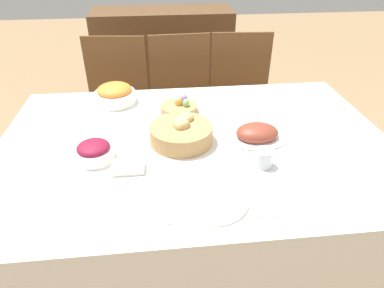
% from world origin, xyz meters
% --- Properties ---
extents(ground_plane, '(12.00, 12.00, 0.00)m').
position_xyz_m(ground_plane, '(0.00, 0.00, 0.00)').
color(ground_plane, '#937551').
extents(dining_table, '(1.69, 1.15, 0.75)m').
position_xyz_m(dining_table, '(0.00, 0.00, 0.37)').
color(dining_table, silver).
rests_on(dining_table, ground).
extents(chair_far_left, '(0.46, 0.46, 0.93)m').
position_xyz_m(chair_far_left, '(-0.44, 0.93, 0.50)').
color(chair_far_left, brown).
rests_on(chair_far_left, ground).
extents(chair_far_right, '(0.45, 0.45, 0.93)m').
position_xyz_m(chair_far_right, '(0.44, 0.93, 0.50)').
color(chair_far_right, brown).
rests_on(chair_far_right, ground).
extents(chair_far_center, '(0.44, 0.44, 0.93)m').
position_xyz_m(chair_far_center, '(0.02, 0.93, 0.50)').
color(chair_far_center, brown).
rests_on(chair_far_center, ground).
extents(sideboard, '(1.17, 0.44, 0.95)m').
position_xyz_m(sideboard, '(-0.08, 1.76, 0.47)').
color(sideboard, brown).
rests_on(sideboard, ground).
extents(bread_basket, '(0.27, 0.27, 0.11)m').
position_xyz_m(bread_basket, '(-0.06, 0.00, 0.79)').
color(bread_basket, '#AD8451').
rests_on(bread_basket, dining_table).
extents(egg_basket, '(0.18, 0.18, 0.08)m').
position_xyz_m(egg_basket, '(-0.05, 0.29, 0.77)').
color(egg_basket, '#AD8451').
rests_on(egg_basket, dining_table).
extents(ham_platter, '(0.28, 0.20, 0.08)m').
position_xyz_m(ham_platter, '(0.27, -0.01, 0.77)').
color(ham_platter, white).
rests_on(ham_platter, dining_table).
extents(beet_salad_bowl, '(0.15, 0.15, 0.08)m').
position_xyz_m(beet_salad_bowl, '(-0.41, -0.10, 0.78)').
color(beet_salad_bowl, white).
rests_on(beet_salad_bowl, dining_table).
extents(carrot_bowl, '(0.21, 0.21, 0.10)m').
position_xyz_m(carrot_bowl, '(-0.37, 0.42, 0.80)').
color(carrot_bowl, white).
rests_on(carrot_bowl, dining_table).
extents(dinner_plate, '(0.24, 0.24, 0.01)m').
position_xyz_m(dinner_plate, '(0.01, -0.39, 0.75)').
color(dinner_plate, white).
rests_on(dinner_plate, dining_table).
extents(fork, '(0.02, 0.19, 0.00)m').
position_xyz_m(fork, '(-0.13, -0.39, 0.75)').
color(fork, '#B7B7BC').
rests_on(fork, dining_table).
extents(knife, '(0.02, 0.19, 0.00)m').
position_xyz_m(knife, '(0.16, -0.39, 0.75)').
color(knife, '#B7B7BC').
rests_on(knife, dining_table).
extents(spoon, '(0.02, 0.19, 0.00)m').
position_xyz_m(spoon, '(0.19, -0.39, 0.75)').
color(spoon, '#B7B7BC').
rests_on(spoon, dining_table).
extents(drinking_cup, '(0.07, 0.07, 0.07)m').
position_xyz_m(drinking_cup, '(0.24, -0.21, 0.78)').
color(drinking_cup, silver).
rests_on(drinking_cup, dining_table).
extents(butter_dish, '(0.12, 0.07, 0.03)m').
position_xyz_m(butter_dish, '(-0.28, -0.18, 0.76)').
color(butter_dish, white).
rests_on(butter_dish, dining_table).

